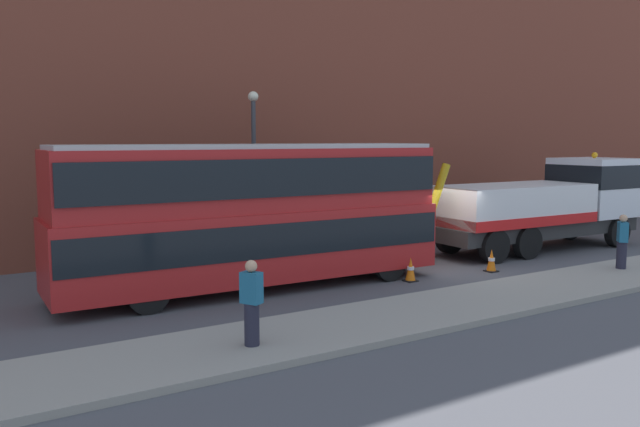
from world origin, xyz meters
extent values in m
plane|color=#4C4C51|center=(0.00, 0.00, 0.00)|extent=(120.00, 120.00, 0.00)
cube|color=gray|center=(0.00, -4.20, 0.07)|extent=(60.00, 2.80, 0.15)
cube|color=brown|center=(0.00, 6.86, 8.00)|extent=(60.00, 1.20, 16.00)
cube|color=#2D2D2D|center=(5.44, 0.42, 0.85)|extent=(9.07, 2.51, 0.55)
cube|color=silver|center=(8.64, 0.31, 2.28)|extent=(2.69, 2.69, 2.30)
cube|color=black|center=(8.64, 0.31, 2.73)|extent=(2.71, 2.71, 0.90)
cube|color=silver|center=(4.14, 0.47, 1.83)|extent=(6.18, 2.81, 1.40)
cube|color=red|center=(4.14, 0.47, 1.31)|extent=(6.19, 2.86, 0.36)
cylinder|color=#B79914|center=(0.43, 0.59, 2.13)|extent=(1.24, 0.32, 2.52)
sphere|color=orange|center=(8.64, 0.31, 3.55)|extent=(0.24, 0.24, 0.24)
cylinder|color=black|center=(8.77, 1.42, 0.58)|extent=(1.17, 0.38, 1.16)
cylinder|color=black|center=(8.70, -0.80, 0.58)|extent=(1.17, 0.38, 1.16)
cylinder|color=black|center=(3.78, 1.59, 0.58)|extent=(1.17, 0.38, 1.16)
cylinder|color=black|center=(3.70, -0.63, 0.58)|extent=(1.17, 0.38, 1.16)
cylinder|color=black|center=(2.18, 1.64, 0.58)|extent=(1.17, 0.38, 1.16)
cylinder|color=black|center=(2.10, -0.58, 0.58)|extent=(1.17, 0.38, 1.16)
cube|color=#AD1E1E|center=(-6.44, 0.42, 1.29)|extent=(11.08, 2.87, 1.90)
cube|color=#AD1E1E|center=(-6.44, 0.42, 3.09)|extent=(10.86, 2.77, 1.70)
cube|color=black|center=(-6.44, 0.42, 1.54)|extent=(10.97, 2.92, 0.90)
cube|color=black|center=(-6.44, 0.42, 3.19)|extent=(10.75, 2.91, 1.00)
cube|color=#B2B2B2|center=(-6.44, 0.42, 4.00)|extent=(10.63, 2.66, 0.12)
cube|color=yellow|center=(-0.92, 0.23, 2.54)|extent=(0.11, 1.50, 0.44)
cylinder|color=black|center=(-2.50, 1.37, 0.52)|extent=(1.05, 0.34, 1.04)
cylinder|color=black|center=(-2.58, -0.79, 0.52)|extent=(1.05, 0.34, 1.04)
cylinder|color=black|center=(-9.70, 1.61, 0.52)|extent=(1.05, 0.34, 1.04)
cylinder|color=black|center=(-9.77, -0.55, 0.52)|extent=(1.05, 0.34, 1.04)
cylinder|color=#232333|center=(-8.92, -4.44, 0.57)|extent=(0.41, 0.41, 0.85)
cube|color=#1E6084|center=(-8.92, -4.44, 1.31)|extent=(0.42, 0.48, 0.62)
sphere|color=tan|center=(-8.92, -4.44, 1.74)|extent=(0.24, 0.24, 0.24)
cylinder|color=#232333|center=(4.24, -3.84, 0.57)|extent=(0.42, 0.42, 0.85)
cube|color=#1E6084|center=(4.24, -3.84, 1.31)|extent=(0.47, 0.47, 0.62)
sphere|color=tan|center=(4.24, -3.84, 1.74)|extent=(0.24, 0.24, 0.24)
cone|color=orange|center=(-2.11, -1.20, 0.36)|extent=(0.32, 0.32, 0.72)
cylinder|color=white|center=(-2.11, -1.20, 0.40)|extent=(0.21, 0.21, 0.10)
cube|color=black|center=(-2.11, -1.20, 0.02)|extent=(0.36, 0.36, 0.04)
cone|color=orange|center=(0.98, -1.50, 0.36)|extent=(0.32, 0.32, 0.72)
cylinder|color=white|center=(0.98, -1.50, 0.40)|extent=(0.21, 0.21, 0.10)
cube|color=black|center=(0.98, -1.50, 0.02)|extent=(0.36, 0.36, 0.04)
cylinder|color=#38383D|center=(-4.31, 4.66, 2.75)|extent=(0.16, 0.16, 5.50)
sphere|color=#EAE5C6|center=(-4.31, 4.66, 5.65)|extent=(0.36, 0.36, 0.36)
camera|label=1|loc=(-14.36, -15.59, 4.22)|focal=36.13mm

